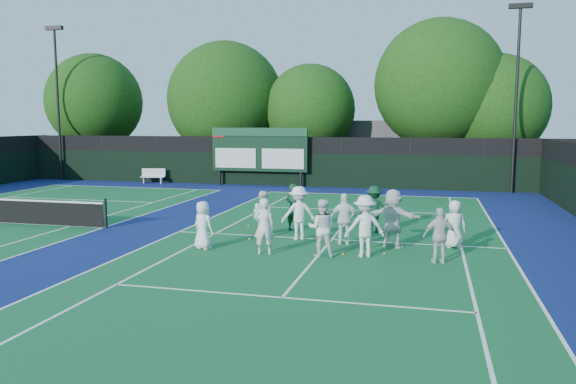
# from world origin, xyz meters

# --- Properties ---
(ground) EXTENTS (120.00, 120.00, 0.00)m
(ground) POSITION_xyz_m (0.00, 0.00, 0.00)
(ground) COLOR #13330D
(ground) RESTS_ON ground
(court_apron) EXTENTS (34.00, 32.00, 0.01)m
(court_apron) POSITION_xyz_m (-6.00, 1.00, 0.00)
(court_apron) COLOR navy
(court_apron) RESTS_ON ground
(near_court) EXTENTS (11.05, 23.85, 0.01)m
(near_court) POSITION_xyz_m (0.00, 1.00, 0.01)
(near_court) COLOR #135D2E
(near_court) RESTS_ON ground
(back_fence) EXTENTS (34.00, 0.08, 3.00)m
(back_fence) POSITION_xyz_m (-6.00, 16.00, 1.36)
(back_fence) COLOR black
(back_fence) RESTS_ON ground
(scoreboard) EXTENTS (6.00, 0.21, 3.55)m
(scoreboard) POSITION_xyz_m (-7.01, 15.59, 2.19)
(scoreboard) COLOR black
(scoreboard) RESTS_ON ground
(clubhouse) EXTENTS (18.00, 6.00, 4.00)m
(clubhouse) POSITION_xyz_m (-2.00, 24.00, 2.00)
(clubhouse) COLOR #505055
(clubhouse) RESTS_ON ground
(light_pole_left) EXTENTS (1.20, 0.30, 10.12)m
(light_pole_left) POSITION_xyz_m (-21.00, 15.70, 6.30)
(light_pole_left) COLOR black
(light_pole_left) RESTS_ON ground
(light_pole_right) EXTENTS (1.20, 0.30, 10.12)m
(light_pole_right) POSITION_xyz_m (7.50, 15.70, 6.30)
(light_pole_right) COLOR black
(light_pole_right) RESTS_ON ground
(bench) EXTENTS (1.55, 0.72, 0.95)m
(bench) POSITION_xyz_m (-14.03, 15.37, 0.51)
(bench) COLOR silver
(bench) RESTS_ON ground
(tree_a) EXTENTS (6.89, 6.89, 8.81)m
(tree_a) POSITION_xyz_m (-20.60, 19.58, 5.18)
(tree_a) COLOR black
(tree_a) RESTS_ON ground
(tree_b) EXTENTS (7.89, 7.89, 9.34)m
(tree_b) POSITION_xyz_m (-10.45, 19.58, 5.20)
(tree_b) COLOR black
(tree_b) RESTS_ON ground
(tree_c) EXTENTS (5.94, 5.94, 7.69)m
(tree_c) POSITION_xyz_m (-4.52, 19.58, 4.56)
(tree_c) COLOR black
(tree_c) RESTS_ON ground
(tree_d) EXTENTS (8.04, 8.04, 10.23)m
(tree_d) POSITION_xyz_m (3.66, 19.58, 6.00)
(tree_d) COLOR black
(tree_d) RESTS_ON ground
(tree_e) EXTENTS (6.35, 6.35, 8.01)m
(tree_e) POSITION_xyz_m (7.00, 19.58, 4.67)
(tree_e) COLOR black
(tree_e) RESTS_ON ground
(tennis_ball_0) EXTENTS (0.07, 0.07, 0.07)m
(tennis_ball_0) POSITION_xyz_m (-2.64, 0.32, 0.03)
(tennis_ball_0) COLOR #BFC316
(tennis_ball_0) RESTS_ON ground
(tennis_ball_1) EXTENTS (0.07, 0.07, 0.07)m
(tennis_ball_1) POSITION_xyz_m (3.64, 3.73, 0.03)
(tennis_ball_1) COLOR #BFC316
(tennis_ball_1) RESTS_ON ground
(tennis_ball_2) EXTENTS (0.07, 0.07, 0.07)m
(tennis_ball_2) POSITION_xyz_m (1.86, -0.66, 0.03)
(tennis_ball_2) COLOR #BFC316
(tennis_ball_2) RESTS_ON ground
(tennis_ball_3) EXTENTS (0.07, 0.07, 0.07)m
(tennis_ball_3) POSITION_xyz_m (-3.43, 2.63, 0.03)
(tennis_ball_3) COLOR #BFC316
(tennis_ball_3) RESTS_ON ground
(tennis_ball_4) EXTENTS (0.07, 0.07, 0.07)m
(tennis_ball_4) POSITION_xyz_m (-1.11, 3.49, 0.03)
(tennis_ball_4) COLOR #BFC316
(tennis_ball_4) RESTS_ON ground
(tennis_ball_5) EXTENTS (0.07, 0.07, 0.07)m
(tennis_ball_5) POSITION_xyz_m (0.70, -1.04, 0.03)
(tennis_ball_5) COLOR #BFC316
(tennis_ball_5) RESTS_ON ground
(player_front_0) EXTENTS (0.86, 0.73, 1.49)m
(player_front_0) POSITION_xyz_m (-3.60, -1.31, 0.74)
(player_front_0) COLOR white
(player_front_0) RESTS_ON ground
(player_front_1) EXTENTS (0.70, 0.55, 1.68)m
(player_front_1) POSITION_xyz_m (-1.59, -1.51, 0.84)
(player_front_1) COLOR white
(player_front_1) RESTS_ON ground
(player_front_2) EXTENTS (0.90, 0.74, 1.68)m
(player_front_2) POSITION_xyz_m (0.11, -1.32, 0.84)
(player_front_2) COLOR white
(player_front_2) RESTS_ON ground
(player_front_3) EXTENTS (1.32, 1.04, 1.80)m
(player_front_3) POSITION_xyz_m (1.32, -1.07, 0.90)
(player_front_3) COLOR white
(player_front_3) RESTS_ON ground
(player_front_4) EXTENTS (0.98, 0.57, 1.56)m
(player_front_4) POSITION_xyz_m (3.42, -1.35, 0.78)
(player_front_4) COLOR silver
(player_front_4) RESTS_ON ground
(player_back_0) EXTENTS (0.91, 0.80, 1.58)m
(player_back_0) POSITION_xyz_m (-2.36, 0.95, 0.79)
(player_back_0) COLOR white
(player_back_0) RESTS_ON ground
(player_back_1) EXTENTS (1.32, 1.08, 1.78)m
(player_back_1) POSITION_xyz_m (-1.08, 0.81, 0.89)
(player_back_1) COLOR white
(player_back_1) RESTS_ON ground
(player_back_2) EXTENTS (1.02, 0.57, 1.65)m
(player_back_2) POSITION_xyz_m (0.51, 0.42, 0.82)
(player_back_2) COLOR white
(player_back_2) RESTS_ON ground
(player_back_3) EXTENTS (1.79, 1.06, 1.84)m
(player_back_3) POSITION_xyz_m (2.03, 0.39, 0.92)
(player_back_3) COLOR white
(player_back_3) RESTS_ON ground
(player_back_4) EXTENTS (0.81, 0.60, 1.50)m
(player_back_4) POSITION_xyz_m (3.88, 0.75, 0.75)
(player_back_4) COLOR silver
(player_back_4) RESTS_ON ground
(coach_left) EXTENTS (0.72, 0.57, 1.71)m
(coach_left) POSITION_xyz_m (-1.61, 2.23, 0.86)
(coach_left) COLOR #103D22
(coach_left) RESTS_ON ground
(coach_right) EXTENTS (1.22, 0.94, 1.66)m
(coach_right) POSITION_xyz_m (1.22, 2.60, 0.83)
(coach_right) COLOR #0F3822
(coach_right) RESTS_ON ground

